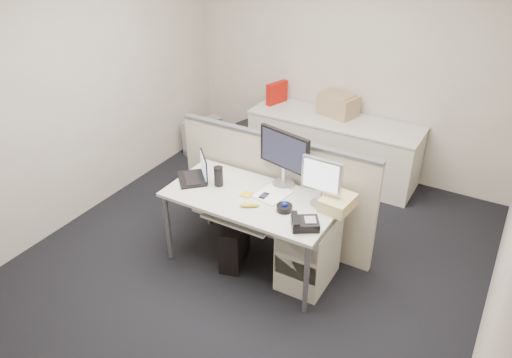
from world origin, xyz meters
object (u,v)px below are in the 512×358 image
Objects in this scene: desk at (251,203)px; desk_phone at (305,224)px; monitor_main at (284,159)px; laptop at (191,168)px.

desk_phone reaches higher than desk.
desk is at bearing -101.79° from monitor_main.
laptop is 1.49× the size of desk_phone.
desk is at bearing 47.30° from laptop.
monitor_main is 2.48× the size of desk_phone.
desk is 7.06× the size of desk_phone.
laptop is (-0.62, -0.02, 0.18)m from desk.
desk_phone is at bearing -16.70° from desk.
desk_phone is at bearing 37.98° from laptop.
monitor_main is at bearing 100.07° from desk_phone.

